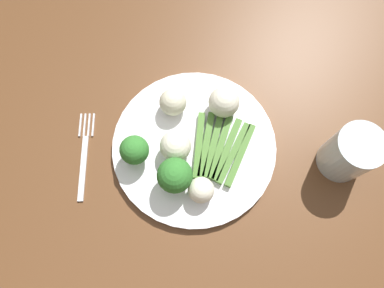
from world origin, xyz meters
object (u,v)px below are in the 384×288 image
(dining_table, at_px, (194,155))
(cauliflower_front_left, at_px, (224,102))
(fork, at_px, (84,154))
(cauliflower_back_right, at_px, (173,102))
(cauliflower_mid, at_px, (175,146))
(asparagus_bundle, at_px, (220,148))
(broccoli_near_center, at_px, (134,150))
(plate, at_px, (192,146))
(broccoli_left, at_px, (175,176))
(water_glass, at_px, (350,153))
(cauliflower_outer_edge, at_px, (201,190))

(dining_table, bearing_deg, cauliflower_front_left, 49.92)
(cauliflower_front_left, xyz_separation_m, fork, (-0.25, -0.10, -0.04))
(cauliflower_back_right, height_order, cauliflower_mid, cauliflower_mid)
(asparagus_bundle, xyz_separation_m, broccoli_near_center, (-0.14, -0.02, 0.03))
(dining_table, bearing_deg, plate, -103.61)
(cauliflower_front_left, bearing_deg, dining_table, -130.08)
(cauliflower_mid, bearing_deg, broccoli_left, -86.28)
(cauliflower_front_left, relative_size, cauliflower_mid, 1.03)
(broccoli_near_center, height_order, water_glass, water_glass)
(asparagus_bundle, relative_size, cauliflower_mid, 2.51)
(dining_table, bearing_deg, asparagus_bundle, -25.20)
(water_glass, bearing_deg, asparagus_bundle, 178.66)
(plate, relative_size, cauliflower_mid, 5.44)
(water_glass, bearing_deg, plate, 177.67)
(cauliflower_outer_edge, relative_size, water_glass, 0.45)
(fork, height_order, water_glass, water_glass)
(asparagus_bundle, relative_size, water_glass, 1.37)
(dining_table, xyz_separation_m, asparagus_bundle, (0.05, -0.02, 0.12))
(plate, relative_size, cauliflower_outer_edge, 6.65)
(asparagus_bundle, bearing_deg, cauliflower_outer_edge, 174.19)
(asparagus_bundle, height_order, broccoli_left, broccoli_left)
(asparagus_bundle, height_order, cauliflower_front_left, cauliflower_front_left)
(cauliflower_mid, distance_m, water_glass, 0.29)
(fork, bearing_deg, plate, -86.94)
(cauliflower_back_right, relative_size, water_glass, 0.50)
(broccoli_near_center, height_order, broccoli_left, broccoli_left)
(cauliflower_back_right, bearing_deg, cauliflower_front_left, 2.34)
(plate, height_order, cauliflower_outer_edge, cauliflower_outer_edge)
(cauliflower_back_right, distance_m, cauliflower_front_left, 0.09)
(broccoli_near_center, height_order, fork, broccoli_near_center)
(broccoli_near_center, distance_m, cauliflower_back_right, 0.11)
(cauliflower_front_left, relative_size, water_glass, 0.56)
(dining_table, distance_m, cauliflower_front_left, 0.16)
(asparagus_bundle, relative_size, cauliflower_back_right, 2.76)
(cauliflower_back_right, distance_m, cauliflower_outer_edge, 0.17)
(plate, relative_size, asparagus_bundle, 2.16)
(plate, height_order, cauliflower_back_right, cauliflower_back_right)
(broccoli_left, height_order, cauliflower_outer_edge, broccoli_left)
(cauliflower_front_left, bearing_deg, cauliflower_mid, -132.90)
(cauliflower_mid, bearing_deg, cauliflower_back_right, 97.27)
(cauliflower_back_right, bearing_deg, water_glass, -14.96)
(cauliflower_mid, height_order, fork, cauliflower_mid)
(dining_table, distance_m, water_glass, 0.30)
(broccoli_left, relative_size, water_glass, 0.73)
(dining_table, bearing_deg, broccoli_left, -108.53)
(cauliflower_mid, relative_size, water_glass, 0.55)
(cauliflower_back_right, relative_size, cauliflower_outer_edge, 1.11)
(broccoli_near_center, bearing_deg, cauliflower_outer_edge, -26.99)
(plate, bearing_deg, cauliflower_outer_edge, -76.77)
(cauliflower_back_right, relative_size, cauliflower_front_left, 0.88)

